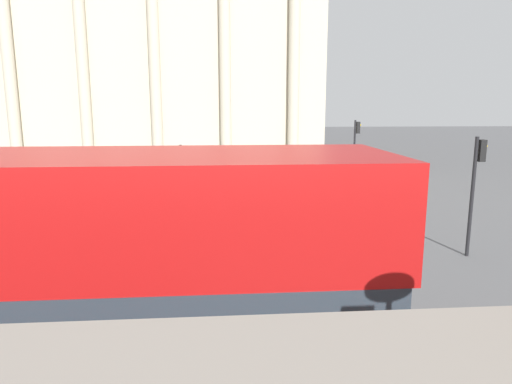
# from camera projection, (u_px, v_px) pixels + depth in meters

# --- Properties ---
(plaza_building_left) EXTENTS (28.15, 14.88, 25.68)m
(plaza_building_left) POSITION_uv_depth(u_px,v_px,m) (163.00, 17.00, 41.81)
(plaza_building_left) COLOR beige
(plaza_building_left) RESTS_ON ground_plane
(traffic_light_near) EXTENTS (0.42, 0.24, 3.96)m
(traffic_light_near) POSITION_uv_depth(u_px,v_px,m) (476.00, 179.00, 14.72)
(traffic_light_near) COLOR black
(traffic_light_near) RESTS_ON ground_plane
(traffic_light_mid) EXTENTS (0.42, 0.24, 3.23)m
(traffic_light_mid) POSITION_uv_depth(u_px,v_px,m) (183.00, 170.00, 20.10)
(traffic_light_mid) COLOR black
(traffic_light_mid) RESTS_ON ground_plane
(traffic_light_far) EXTENTS (0.42, 0.24, 4.04)m
(traffic_light_far) POSITION_uv_depth(u_px,v_px,m) (356.00, 144.00, 27.64)
(traffic_light_far) COLOR black
(traffic_light_far) RESTS_ON ground_plane
(car_maroon) EXTENTS (4.20, 1.93, 1.35)m
(car_maroon) POSITION_uv_depth(u_px,v_px,m) (305.00, 187.00, 23.90)
(car_maroon) COLOR black
(car_maroon) RESTS_ON ground_plane
(pedestrian_olive) EXTENTS (0.32, 0.32, 1.65)m
(pedestrian_olive) POSITION_uv_depth(u_px,v_px,m) (53.00, 199.00, 19.73)
(pedestrian_olive) COLOR #282B33
(pedestrian_olive) RESTS_ON ground_plane
(pedestrian_yellow) EXTENTS (0.32, 0.32, 1.60)m
(pedestrian_yellow) POSITION_uv_depth(u_px,v_px,m) (212.00, 170.00, 28.68)
(pedestrian_yellow) COLOR #282B33
(pedestrian_yellow) RESTS_ON ground_plane
(pedestrian_black) EXTENTS (0.32, 0.32, 1.69)m
(pedestrian_black) POSITION_uv_depth(u_px,v_px,m) (92.00, 180.00, 24.64)
(pedestrian_black) COLOR #282B33
(pedestrian_black) RESTS_ON ground_plane
(pedestrian_grey) EXTENTS (0.32, 0.32, 1.74)m
(pedestrian_grey) POSITION_uv_depth(u_px,v_px,m) (356.00, 185.00, 22.73)
(pedestrian_grey) COLOR #282B33
(pedestrian_grey) RESTS_ON ground_plane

